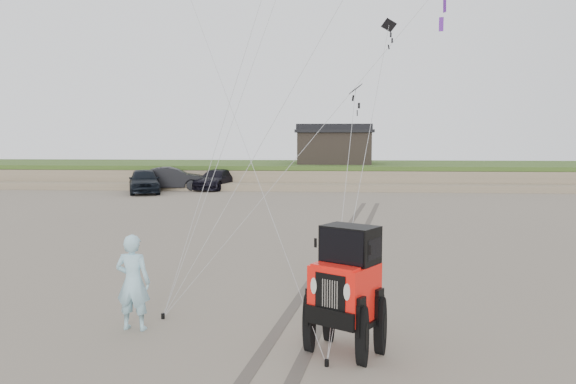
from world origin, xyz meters
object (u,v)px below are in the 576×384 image
truck_c (216,180)px  man (133,282)px  truck_b (172,179)px  truck_a (144,181)px  cabin (334,146)px  jeep (345,303)px

truck_c → man: size_ratio=2.57×
truck_b → truck_a: bearing=138.2°
truck_b → truck_c: 3.32m
cabin → man: bearing=-96.9°
truck_a → truck_b: bearing=39.6°
truck_c → jeep: size_ratio=1.01×
truck_b → jeep: jeep is taller
cabin → truck_c: cabin is taller
cabin → jeep: (-0.14, -37.77, -2.30)m
truck_c → jeep: (8.83, -32.02, 0.20)m
truck_a → man: size_ratio=2.57×
truck_c → truck_b: bearing=-150.8°
truck_a → truck_b: (1.34, 2.32, -0.01)m
truck_c → jeep: jeep is taller
cabin → jeep: 37.84m
cabin → truck_a: bearing=-146.3°
jeep → truck_c: bearing=137.9°
jeep → man: size_ratio=2.53×
cabin → man: 37.12m
truck_b → jeep: 33.34m
truck_c → cabin: bearing=45.8°
truck_b → truck_c: size_ratio=1.02×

